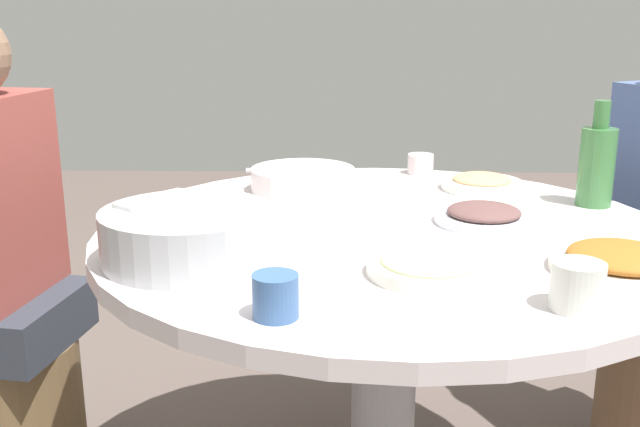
% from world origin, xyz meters
% --- Properties ---
extents(round_dining_table, '(1.17, 1.17, 0.76)m').
position_xyz_m(round_dining_table, '(0.00, 0.00, 0.61)').
color(round_dining_table, '#99999E').
rests_on(round_dining_table, ground).
extents(rice_bowl, '(0.30, 0.30, 0.10)m').
position_xyz_m(rice_bowl, '(0.36, 0.20, 0.81)').
color(rice_bowl, '#B2B5BA').
rests_on(rice_bowl, round_dining_table).
extents(soup_bowl, '(0.28, 0.25, 0.06)m').
position_xyz_m(soup_bowl, '(0.18, -0.32, 0.79)').
color(soup_bowl, white).
rests_on(soup_bowl, round_dining_table).
extents(dish_stirfry, '(0.23, 0.23, 0.05)m').
position_xyz_m(dish_stirfry, '(-0.37, 0.25, 0.78)').
color(dish_stirfry, white).
rests_on(dish_stirfry, round_dining_table).
extents(dish_shrimp, '(0.20, 0.20, 0.04)m').
position_xyz_m(dish_shrimp, '(-0.25, -0.34, 0.78)').
color(dish_shrimp, white).
rests_on(dish_shrimp, round_dining_table).
extents(dish_noodles, '(0.21, 0.21, 0.04)m').
position_xyz_m(dish_noodles, '(-0.05, 0.27, 0.78)').
color(dish_noodles, white).
rests_on(dish_noodles, round_dining_table).
extents(dish_eggplant, '(0.20, 0.20, 0.04)m').
position_xyz_m(dish_eggplant, '(-0.20, -0.04, 0.78)').
color(dish_eggplant, silver).
rests_on(dish_eggplant, round_dining_table).
extents(green_bottle, '(0.08, 0.08, 0.24)m').
position_xyz_m(green_bottle, '(-0.47, -0.19, 0.85)').
color(green_bottle, '#3E783F').
rests_on(green_bottle, round_dining_table).
extents(tea_cup_near, '(0.07, 0.07, 0.05)m').
position_xyz_m(tea_cup_near, '(-0.12, -0.51, 0.79)').
color(tea_cup_near, silver).
rests_on(tea_cup_near, round_dining_table).
extents(tea_cup_far, '(0.07, 0.07, 0.06)m').
position_xyz_m(tea_cup_far, '(0.19, 0.45, 0.79)').
color(tea_cup_far, '#395E96').
rests_on(tea_cup_far, round_dining_table).
extents(tea_cup_side, '(0.08, 0.08, 0.07)m').
position_xyz_m(tea_cup_side, '(-0.25, 0.41, 0.80)').
color(tea_cup_side, silver).
rests_on(tea_cup_side, round_dining_table).
extents(stool_for_diner_left, '(0.35, 0.35, 0.43)m').
position_xyz_m(stool_for_diner_left, '(0.89, -0.15, 0.21)').
color(stool_for_diner_left, brown).
rests_on(stool_for_diner_left, ground).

